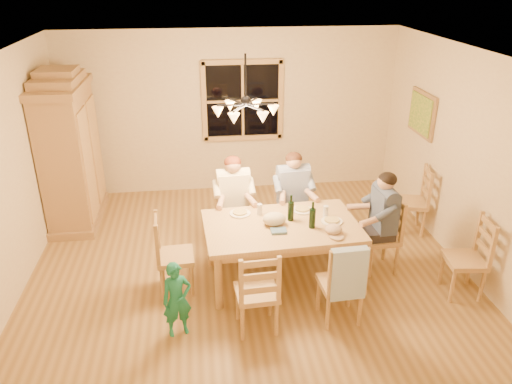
{
  "coord_description": "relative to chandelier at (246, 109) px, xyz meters",
  "views": [
    {
      "loc": [
        -0.57,
        -5.56,
        3.58
      ],
      "look_at": [
        0.13,
        0.1,
        0.98
      ],
      "focal_mm": 35.0,
      "sensor_mm": 36.0,
      "label": 1
    }
  ],
  "objects": [
    {
      "name": "adult_woman",
      "position": [
        -0.13,
        0.46,
        -1.24
      ],
      "size": [
        0.41,
        0.44,
        0.87
      ],
      "rotation": [
        0.0,
        0.0,
        3.2
      ],
      "color": "#FAEBC1",
      "rests_on": "floor"
    },
    {
      "name": "cap",
      "position": [
        0.94,
        -0.67,
        -1.26
      ],
      "size": [
        0.2,
        0.2,
        0.11
      ],
      "primitive_type": "ellipsoid",
      "color": "tan",
      "rests_on": "dining_table"
    },
    {
      "name": "plate_plaid",
      "position": [
        0.7,
        -0.06,
        -1.31
      ],
      "size": [
        0.26,
        0.26,
        0.02
      ],
      "primitive_type": "cylinder",
      "color": "white",
      "rests_on": "dining_table"
    },
    {
      "name": "wall_right",
      "position": [
        2.75,
        0.0,
        -0.73
      ],
      "size": [
        0.02,
        5.0,
        2.7
      ],
      "primitive_type": "cube",
      "color": "beige",
      "rests_on": "floor"
    },
    {
      "name": "cloth_bundle",
      "position": [
        0.29,
        -0.38,
        -1.24
      ],
      "size": [
        0.28,
        0.22,
        0.15
      ],
      "primitive_type": "ellipsoid",
      "color": "tan",
      "rests_on": "dining_table"
    },
    {
      "name": "wine_bottle_b",
      "position": [
        0.72,
        -0.5,
        -1.15
      ],
      "size": [
        0.08,
        0.08,
        0.33
      ],
      "primitive_type": "cylinder",
      "color": "black",
      "rests_on": "dining_table"
    },
    {
      "name": "chandelier",
      "position": [
        0.0,
        0.0,
        0.0
      ],
      "size": [
        0.77,
        0.68,
        0.71
      ],
      "color": "black",
      "rests_on": "ceiling"
    },
    {
      "name": "child",
      "position": [
        -0.86,
        -1.26,
        -1.65
      ],
      "size": [
        0.36,
        0.28,
        0.85
      ],
      "primitive_type": "imported",
      "rotation": [
        0.0,
        0.0,
        0.27
      ],
      "color": "#1B7B5F",
      "rests_on": "floor"
    },
    {
      "name": "adult_plaid_man",
      "position": [
        0.69,
        0.5,
        -1.24
      ],
      "size": [
        0.41,
        0.44,
        0.87
      ],
      "rotation": [
        0.0,
        0.0,
        3.2
      ],
      "color": "#354F94",
      "rests_on": "floor"
    },
    {
      "name": "wall_left",
      "position": [
        -2.75,
        0.0,
        -0.73
      ],
      "size": [
        0.02,
        5.0,
        2.7
      ],
      "primitive_type": "cube",
      "color": "beige",
      "rests_on": "floor"
    },
    {
      "name": "ceiling",
      "position": [
        0.0,
        0.0,
        0.62
      ],
      "size": [
        5.5,
        5.0,
        0.02
      ],
      "primitive_type": "cube",
      "color": "white",
      "rests_on": "wall_back"
    },
    {
      "name": "armoire",
      "position": [
        -2.42,
        1.58,
        -1.02
      ],
      "size": [
        0.66,
        1.4,
        2.3
      ],
      "color": "olive",
      "rests_on": "floor"
    },
    {
      "name": "window",
      "position": [
        0.2,
        2.47,
        -0.53
      ],
      "size": [
        1.3,
        0.06,
        1.3
      ],
      "color": "black",
      "rests_on": "wall_back"
    },
    {
      "name": "chair_far_left",
      "position": [
        -0.13,
        0.46,
        -1.77
      ],
      "size": [
        0.46,
        0.44,
        0.99
      ],
      "rotation": [
        0.0,
        0.0,
        3.2
      ],
      "color": "#9E7C46",
      "rests_on": "floor"
    },
    {
      "name": "wine_glass_b",
      "position": [
        0.95,
        -0.24,
        -1.25
      ],
      "size": [
        0.06,
        0.06,
        0.14
      ],
      "primitive_type": "cylinder",
      "color": "silver",
      "rests_on": "dining_table"
    },
    {
      "name": "wine_bottle_a",
      "position": [
        0.51,
        -0.29,
        -1.15
      ],
      "size": [
        0.08,
        0.08,
        0.33
      ],
      "primitive_type": "cylinder",
      "color": "black",
      "rests_on": "dining_table"
    },
    {
      "name": "wall_back",
      "position": [
        0.0,
        2.5,
        -0.73
      ],
      "size": [
        5.5,
        0.02,
        2.7
      ],
      "primitive_type": "cube",
      "color": "beige",
      "rests_on": "floor"
    },
    {
      "name": "painting",
      "position": [
        2.71,
        1.2,
        -0.48
      ],
      "size": [
        0.06,
        0.78,
        0.64
      ],
      "color": "olive",
      "rests_on": "wall_right"
    },
    {
      "name": "chair_end_left",
      "position": [
        -0.89,
        -0.46,
        -1.77
      ],
      "size": [
        0.44,
        0.46,
        0.99
      ],
      "rotation": [
        0.0,
        0.0,
        -1.52
      ],
      "color": "#9E7C46",
      "rests_on": "floor"
    },
    {
      "name": "towel",
      "position": [
        0.9,
        -1.41,
        -1.38
      ],
      "size": [
        0.38,
        0.12,
        0.58
      ],
      "primitive_type": "cube",
      "rotation": [
        0.0,
        0.0,
        0.06
      ],
      "color": "#97B1CD",
      "rests_on": "chair_near_right"
    },
    {
      "name": "chair_near_left",
      "position": [
        -0.03,
        -1.28,
        -1.77
      ],
      "size": [
        0.46,
        0.44,
        0.99
      ],
      "rotation": [
        0.0,
        0.0,
        0.06
      ],
      "color": "#9E7C46",
      "rests_on": "floor"
    },
    {
      "name": "wine_glass_a",
      "position": [
        0.15,
        -0.09,
        -1.25
      ],
      "size": [
        0.06,
        0.06,
        0.14
      ],
      "primitive_type": "cylinder",
      "color": "silver",
      "rests_on": "dining_table"
    },
    {
      "name": "adult_slate_man",
      "position": [
        1.65,
        -0.31,
        -1.24
      ],
      "size": [
        0.44,
        0.41,
        0.87
      ],
      "rotation": [
        0.0,
        0.0,
        1.63
      ],
      "color": "#414C68",
      "rests_on": "floor"
    },
    {
      "name": "chair_far_right",
      "position": [
        0.69,
        0.5,
        -1.77
      ],
      "size": [
        0.46,
        0.44,
        0.99
      ],
      "rotation": [
        0.0,
        0.0,
        3.2
      ],
      "color": "#9E7C46",
      "rests_on": "floor"
    },
    {
      "name": "chair_near_right",
      "position": [
        0.89,
        -1.22,
        -1.77
      ],
      "size": [
        0.46,
        0.44,
        0.99
      ],
      "rotation": [
        0.0,
        0.0,
        0.06
      ],
      "color": "#9E7C46",
      "rests_on": "floor"
    },
    {
      "name": "chair_spare_front",
      "position": [
        2.45,
        -0.95,
        -1.77
      ],
      "size": [
        0.47,
        0.49,
        0.99
      ],
      "rotation": [
        0.0,
        0.0,
        1.46
      ],
      "color": "#9E7C46",
      "rests_on": "floor"
    },
    {
      "name": "dining_table",
      "position": [
        0.38,
        -0.38,
        -1.42
      ],
      "size": [
        1.9,
        1.22,
        0.76
      ],
      "rotation": [
        0.0,
        0.0,
        0.06
      ],
      "color": "#AA854B",
      "rests_on": "floor"
    },
    {
      "name": "chair_end_right",
      "position": [
        1.65,
        -0.31,
        -1.77
      ],
      "size": [
        0.44,
        0.46,
        0.99
      ],
      "rotation": [
        0.0,
        0.0,
        1.63
      ],
      "color": "#9E7C46",
      "rests_on": "floor"
    },
    {
      "name": "plate_slate",
      "position": [
        0.99,
        -0.4,
        -1.31
      ],
      "size": [
        0.26,
        0.26,
        0.02
      ],
      "primitive_type": "cylinder",
      "color": "white",
      "rests_on": "dining_table"
    },
    {
      "name": "floor",
      "position": [
        0.0,
        0.0,
        -2.08
      ],
      "size": [
        5.5,
        5.5,
        0.0
      ],
      "primitive_type": "plane",
      "color": "olive",
      "rests_on": "ground"
    },
    {
      "name": "plate_woman",
      "position": [
        -0.09,
        -0.05,
        -1.31
      ],
      "size": [
        0.26,
        0.26,
        0.02
      ],
      "primitive_type": "cylinder",
      "color": "white",
      "rests_on": "dining_table"
    },
    {
      "name": "napkin",
      "position": [
        0.31,
        -0.56,
        -1.3
      ],
      "size": [
        0.19,
        0.15,
        0.03
      ],
      "primitive_type": "cube",
      "rotation": [
        0.0,
        0.0,
        0.06
      ],
      "color": "#486785",
      "rests_on": "dining_table"
    },
    {
      "name": "chair_spare_back",
      "position": [
        2.45,
        0.61,
        -1.77
      ],
      "size": [
        0.5,
        0.52,
        0.99
      ],
      "rotation": [
        0.0,
        0.0,
        1.36
      ],
      "color": "#9E7C46",
      "rests_on": "floor"
    }
  ]
}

